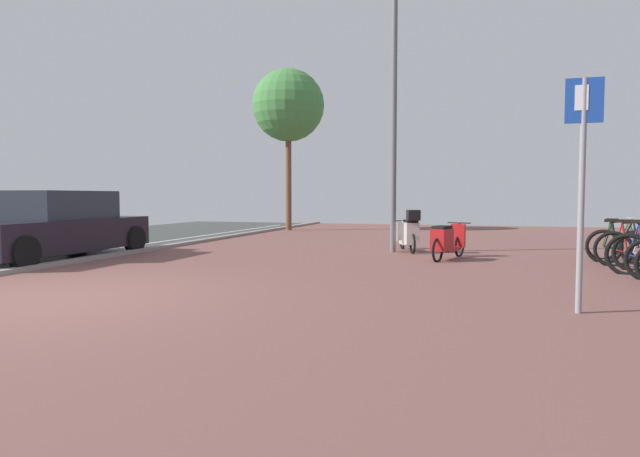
# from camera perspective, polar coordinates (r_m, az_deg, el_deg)

# --- Properties ---
(ground) EXTENTS (21.00, 40.00, 0.13)m
(ground) POSITION_cam_1_polar(r_m,az_deg,el_deg) (7.12, -18.44, -7.80)
(ground) COLOR #343631
(bicycle_rack_05) EXTENTS (1.30, 0.48, 0.97)m
(bicycle_rack_05) POSITION_cam_1_polar(r_m,az_deg,el_deg) (11.86, 29.64, -1.87)
(bicycle_rack_05) COLOR black
(bicycle_rack_05) RESTS_ON ground
(bicycle_rack_06) EXTENTS (1.28, 0.47, 0.96)m
(bicycle_rack_06) POSITION_cam_1_polar(r_m,az_deg,el_deg) (12.45, 28.79, -1.63)
(bicycle_rack_06) COLOR black
(bicycle_rack_06) RESTS_ON ground
(bicycle_rack_07) EXTENTS (1.27, 0.48, 0.92)m
(bicycle_rack_07) POSITION_cam_1_polar(r_m,az_deg,el_deg) (13.06, 28.57, -1.46)
(bicycle_rack_07) COLOR black
(bicycle_rack_07) RESTS_ON ground
(scooter_near) EXTENTS (0.77, 1.67, 0.78)m
(scooter_near) POSITION_cam_1_polar(r_m,az_deg,el_deg) (11.81, 12.96, -1.29)
(scooter_near) COLOR black
(scooter_near) RESTS_ON ground
(scooter_mid) EXTENTS (0.83, 1.60, 1.04)m
(scooter_mid) POSITION_cam_1_polar(r_m,az_deg,el_deg) (13.24, 9.27, -0.43)
(scooter_mid) COLOR black
(scooter_mid) RESTS_ON ground
(parked_car_near) EXTENTS (1.85, 4.31, 1.45)m
(parked_car_near) POSITION_cam_1_polar(r_m,az_deg,el_deg) (13.04, -25.77, 0.12)
(parked_car_near) COLOR black
(parked_car_near) RESTS_ON ground
(parking_sign) EXTENTS (0.40, 0.07, 2.65)m
(parking_sign) POSITION_cam_1_polar(r_m,az_deg,el_deg) (6.88, 25.57, 5.51)
(parking_sign) COLOR gray
(parking_sign) RESTS_ON ground
(lamp_post) EXTENTS (0.20, 0.52, 6.56)m
(lamp_post) POSITION_cam_1_polar(r_m,az_deg,el_deg) (13.32, 7.69, 13.18)
(lamp_post) COLOR slate
(lamp_post) RESTS_ON ground
(street_tree) EXTENTS (2.77, 2.77, 6.21)m
(street_tree) POSITION_cam_1_polar(r_m,az_deg,el_deg) (21.68, -3.31, 12.59)
(street_tree) COLOR brown
(street_tree) RESTS_ON ground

